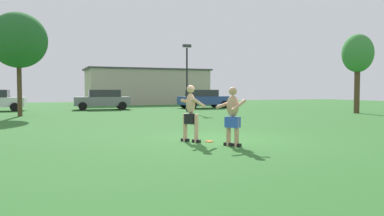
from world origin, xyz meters
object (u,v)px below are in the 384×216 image
object	(u,v)px
frisbee	(209,141)
car_blue_mid_lot	(203,99)
player_near	(232,115)
player_in_black	(191,112)
lamp_post	(187,70)
car_gray_near_post	(103,99)
tree_left_field	(18,40)
tree_right_field	(358,55)

from	to	relation	value
frisbee	car_blue_mid_lot	xyz separation A→B (m)	(8.19, 19.21, 0.81)
player_near	player_in_black	xyz separation A→B (m)	(-0.75, 1.23, 0.03)
frisbee	lamp_post	distance (m)	16.02
car_gray_near_post	tree_left_field	bearing A→B (deg)	-134.13
player_near	frisbee	world-z (taller)	player_near
lamp_post	tree_left_field	size ratio (longest dim) A/B	0.79
player_in_black	car_gray_near_post	xyz separation A→B (m)	(0.32, 19.88, -0.07)
frisbee	tree_left_field	bearing A→B (deg)	112.59
car_blue_mid_lot	tree_left_field	xyz separation A→B (m)	(-14.10, -5.02, 3.66)
car_blue_mid_lot	frisbee	bearing A→B (deg)	-113.10
tree_right_field	tree_left_field	bearing A→B (deg)	165.95
car_gray_near_post	tree_right_field	world-z (taller)	tree_right_field
car_gray_near_post	tree_right_field	xyz separation A→B (m)	(15.16, -11.11, 3.10)
car_gray_near_post	car_blue_mid_lot	world-z (taller)	same
car_blue_mid_lot	tree_left_field	distance (m)	15.41
lamp_post	tree_left_field	distance (m)	11.04
tree_left_field	tree_right_field	distance (m)	21.52
player_near	car_blue_mid_lot	bearing A→B (deg)	68.55
player_in_black	frisbee	bearing A→B (deg)	-20.78
player_in_black	car_blue_mid_lot	world-z (taller)	player_in_black
lamp_post	tree_right_field	world-z (taller)	tree_right_field
car_blue_mid_lot	tree_right_field	world-z (taller)	tree_right_field
player_near	tree_left_field	distance (m)	16.82
player_in_black	tree_right_field	world-z (taller)	tree_right_field
player_near	tree_left_field	bearing A→B (deg)	111.97
tree_right_field	car_gray_near_post	bearing A→B (deg)	143.77
car_gray_near_post	car_blue_mid_lot	size ratio (longest dim) A/B	1.00
player_near	car_gray_near_post	size ratio (longest dim) A/B	0.37
car_gray_near_post	tree_left_field	xyz separation A→B (m)	(-5.71, -5.89, 3.66)
car_blue_mid_lot	car_gray_near_post	bearing A→B (deg)	174.09
player_in_black	car_gray_near_post	bearing A→B (deg)	89.08
frisbee	car_blue_mid_lot	size ratio (longest dim) A/B	0.06
frisbee	tree_right_field	xyz separation A→B (m)	(14.96, 8.97, 3.92)
car_gray_near_post	lamp_post	world-z (taller)	lamp_post
player_near	frisbee	size ratio (longest dim) A/B	6.54
player_near	tree_left_field	world-z (taller)	tree_left_field
car_gray_near_post	lamp_post	xyz separation A→B (m)	(5.21, -5.17, 2.20)
player_in_black	tree_right_field	distance (m)	18.05
frisbee	tree_right_field	bearing A→B (deg)	30.94
tree_right_field	car_blue_mid_lot	bearing A→B (deg)	123.47
player_near	car_blue_mid_lot	distance (m)	21.75
frisbee	car_gray_near_post	bearing A→B (deg)	90.56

